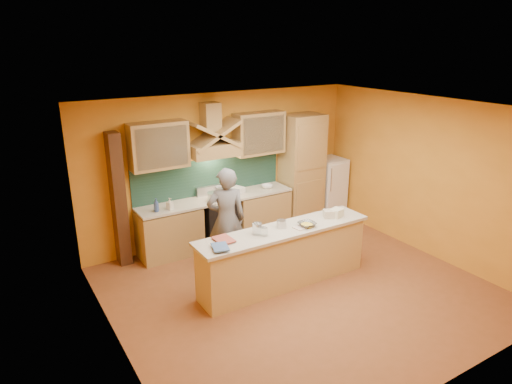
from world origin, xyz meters
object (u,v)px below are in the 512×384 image
fridge (329,188)px  mixing_bowl (307,224)px  person (226,219)px  kitchen_scale (281,224)px  stove (217,221)px

fridge → mixing_bowl: (-2.15, -2.01, 0.33)m
fridge → person: 3.17m
mixing_bowl → kitchen_scale: bearing=154.4°
mixing_bowl → person: bearing=129.6°
stove → fridge: 2.71m
kitchen_scale → mixing_bowl: 0.40m
fridge → kitchen_scale: 3.13m
fridge → kitchen_scale: (-2.51, -1.84, 0.35)m
person → kitchen_scale: bearing=138.4°
stove → person: 1.11m
stove → fridge: bearing=0.0°
fridge → person: person is taller
stove → kitchen_scale: (0.19, -1.84, 0.55)m
kitchen_scale → mixing_bowl: (0.36, -0.17, -0.02)m
person → stove: bearing=-89.4°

